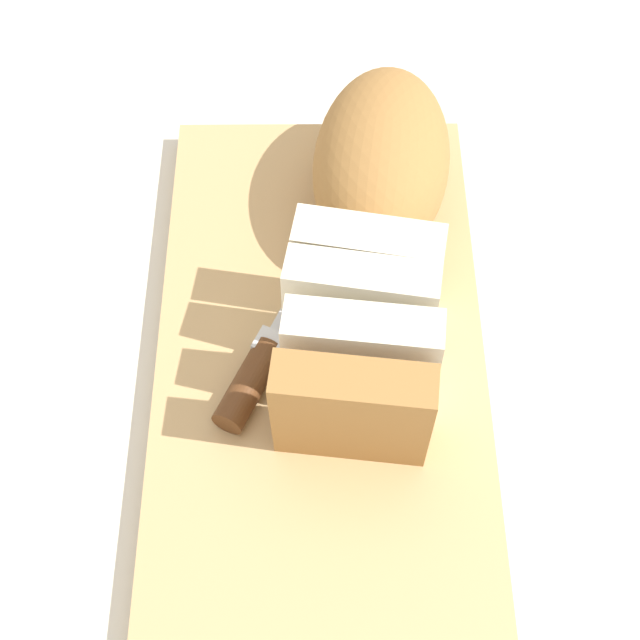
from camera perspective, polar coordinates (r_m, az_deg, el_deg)
The scene contains 7 objects.
ground_plane at distance 0.72m, azimuth 0.00°, elevation -2.28°, with size 3.00×3.00×0.00m, color silver.
cutting_board at distance 0.71m, azimuth 0.00°, elevation -1.81°, with size 0.45×0.24×0.02m, color tan.
bread_loaf at distance 0.70m, azimuth 3.25°, elevation 5.69°, with size 0.34×0.14×0.10m.
bread_knife at distance 0.68m, azimuth -3.31°, elevation -2.14°, with size 0.24×0.12×0.02m.
crumb_near_knife at distance 0.71m, azimuth -1.54°, elevation 0.83°, with size 0.01×0.01×0.01m, color tan.
crumb_near_loaf at distance 0.72m, azimuth 4.00°, elevation 0.89°, with size 0.01×0.01×0.01m, color tan.
crumb_stray_left at distance 0.69m, azimuth 1.36°, elevation -1.99°, with size 0.00×0.00×0.00m, color tan.
Camera 1 is at (0.36, 0.00, 0.62)m, focal length 52.63 mm.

